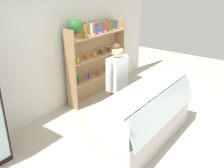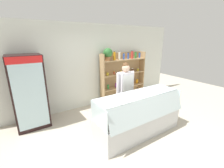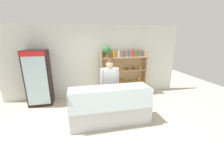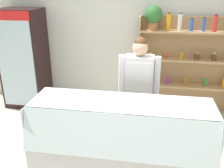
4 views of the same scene
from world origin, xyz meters
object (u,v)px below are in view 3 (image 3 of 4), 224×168
(shelving_unit, at_px, (121,68))
(shop_clerk, at_px, (110,82))
(drinks_fridge, at_px, (39,78))
(deli_display_case, at_px, (110,112))

(shelving_unit, xyz_separation_m, shop_clerk, (-0.71, -1.20, -0.15))
(drinks_fridge, distance_m, shop_clerk, 2.48)
(shelving_unit, xyz_separation_m, deli_display_case, (-0.88, -1.94, -0.80))
(deli_display_case, height_order, shop_clerk, shop_clerk)
(drinks_fridge, relative_size, deli_display_case, 0.87)
(drinks_fridge, bearing_deg, deli_display_case, -40.04)
(shelving_unit, bearing_deg, shop_clerk, -120.74)
(shelving_unit, bearing_deg, drinks_fridge, -176.66)
(shelving_unit, distance_m, shop_clerk, 1.40)
(drinks_fridge, relative_size, shop_clerk, 1.15)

